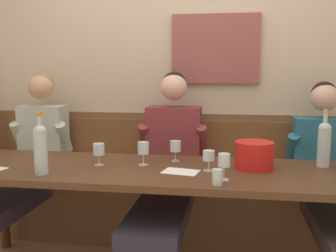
{
  "coord_description": "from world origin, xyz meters",
  "views": [
    {
      "loc": [
        0.41,
        -2.17,
        1.34
      ],
      "look_at": [
        -0.01,
        0.45,
        0.97
      ],
      "focal_mm": 42.32,
      "sensor_mm": 36.0,
      "label": 1
    }
  ],
  "objects_px": {
    "wine_glass_left_end": "(209,157)",
    "wine_glass_center_front": "(224,162)",
    "water_tumbler_center": "(217,177)",
    "person_center_right_seat": "(24,166)",
    "dining_table": "(162,180)",
    "wine_glass_mid_right": "(143,149)",
    "person_right_seat": "(167,171)",
    "wine_glass_mid_left": "(175,147)",
    "wine_glass_right_end": "(99,150)",
    "person_center_left_seat": "(332,185)",
    "wine_bottle_clear_water": "(40,147)",
    "ice_bucket": "(254,155)",
    "wine_bottle_green_tall": "(324,143)",
    "wall_bench": "(176,205)"
  },
  "relations": [
    {
      "from": "person_center_left_seat",
      "to": "water_tumbler_center",
      "type": "bearing_deg",
      "value": -140.28
    },
    {
      "from": "wine_glass_right_end",
      "to": "ice_bucket",
      "type": "bearing_deg",
      "value": 3.93
    },
    {
      "from": "person_center_right_seat",
      "to": "water_tumbler_center",
      "type": "bearing_deg",
      "value": -23.56
    },
    {
      "from": "person_center_right_seat",
      "to": "wine_bottle_clear_water",
      "type": "relative_size",
      "value": 3.67
    },
    {
      "from": "wall_bench",
      "to": "wine_glass_mid_left",
      "type": "relative_size",
      "value": 21.9
    },
    {
      "from": "person_right_seat",
      "to": "wine_glass_right_end",
      "type": "xyz_separation_m",
      "value": [
        -0.39,
        -0.31,
        0.2
      ]
    },
    {
      "from": "ice_bucket",
      "to": "water_tumbler_center",
      "type": "bearing_deg",
      "value": -118.28
    },
    {
      "from": "dining_table",
      "to": "water_tumbler_center",
      "type": "height_order",
      "value": "water_tumbler_center"
    },
    {
      "from": "wine_bottle_green_tall",
      "to": "water_tumbler_center",
      "type": "height_order",
      "value": "wine_bottle_green_tall"
    },
    {
      "from": "dining_table",
      "to": "wine_bottle_clear_water",
      "type": "xyz_separation_m",
      "value": [
        -0.67,
        -0.24,
        0.23
      ]
    },
    {
      "from": "wine_bottle_clear_water",
      "to": "wine_glass_mid_right",
      "type": "height_order",
      "value": "wine_bottle_clear_water"
    },
    {
      "from": "dining_table",
      "to": "wine_glass_mid_left",
      "type": "relative_size",
      "value": 19.7
    },
    {
      "from": "wine_glass_mid_right",
      "to": "wine_glass_right_end",
      "type": "bearing_deg",
      "value": -169.91
    },
    {
      "from": "person_center_left_seat",
      "to": "wine_glass_center_front",
      "type": "distance_m",
      "value": 0.89
    },
    {
      "from": "wine_glass_mid_left",
      "to": "wine_glass_left_end",
      "type": "xyz_separation_m",
      "value": [
        0.23,
        -0.22,
        -0.01
      ]
    },
    {
      "from": "dining_table",
      "to": "wine_glass_right_end",
      "type": "bearing_deg",
      "value": 177.09
    },
    {
      "from": "wine_glass_left_end",
      "to": "water_tumbler_center",
      "type": "xyz_separation_m",
      "value": [
        0.06,
        -0.29,
        -0.04
      ]
    },
    {
      "from": "person_right_seat",
      "to": "ice_bucket",
      "type": "relative_size",
      "value": 5.65
    },
    {
      "from": "wine_glass_mid_right",
      "to": "wine_glass_left_end",
      "type": "height_order",
      "value": "wine_glass_mid_right"
    },
    {
      "from": "ice_bucket",
      "to": "wine_glass_right_end",
      "type": "distance_m",
      "value": 0.97
    },
    {
      "from": "person_center_right_seat",
      "to": "dining_table",
      "type": "bearing_deg",
      "value": -16.62
    },
    {
      "from": "wine_bottle_green_tall",
      "to": "wine_glass_left_end",
      "type": "relative_size",
      "value": 2.9
    },
    {
      "from": "person_right_seat",
      "to": "wine_glass_mid_left",
      "type": "height_order",
      "value": "person_right_seat"
    },
    {
      "from": "wine_bottle_clear_water",
      "to": "wine_glass_left_end",
      "type": "xyz_separation_m",
      "value": [
        0.95,
        0.23,
        -0.07
      ]
    },
    {
      "from": "wine_glass_mid_left",
      "to": "wine_glass_mid_right",
      "type": "height_order",
      "value": "wine_glass_mid_right"
    },
    {
      "from": "wine_glass_left_end",
      "to": "wine_glass_center_front",
      "type": "height_order",
      "value": "wine_glass_center_front"
    },
    {
      "from": "wine_glass_mid_left",
      "to": "wine_glass_right_end",
      "type": "height_order",
      "value": "wine_glass_right_end"
    },
    {
      "from": "wine_glass_mid_left",
      "to": "wine_glass_center_front",
      "type": "distance_m",
      "value": 0.52
    },
    {
      "from": "wine_glass_mid_left",
      "to": "water_tumbler_center",
      "type": "distance_m",
      "value": 0.59
    },
    {
      "from": "person_right_seat",
      "to": "ice_bucket",
      "type": "distance_m",
      "value": 0.65
    },
    {
      "from": "dining_table",
      "to": "wine_glass_mid_right",
      "type": "xyz_separation_m",
      "value": [
        -0.13,
        0.07,
        0.18
      ]
    },
    {
      "from": "wine_bottle_green_tall",
      "to": "wine_glass_mid_right",
      "type": "distance_m",
      "value": 1.13
    },
    {
      "from": "wine_bottle_green_tall",
      "to": "water_tumbler_center",
      "type": "relative_size",
      "value": 4.25
    },
    {
      "from": "ice_bucket",
      "to": "wine_bottle_clear_water",
      "type": "bearing_deg",
      "value": -164.96
    },
    {
      "from": "wine_glass_mid_left",
      "to": "wine_glass_center_front",
      "type": "height_order",
      "value": "wine_glass_center_front"
    },
    {
      "from": "person_center_left_seat",
      "to": "wine_bottle_green_tall",
      "type": "height_order",
      "value": "person_center_left_seat"
    },
    {
      "from": "wine_glass_mid_left",
      "to": "wine_glass_right_end",
      "type": "xyz_separation_m",
      "value": [
        -0.46,
        -0.19,
        0.0
      ]
    },
    {
      "from": "wine_bottle_clear_water",
      "to": "person_right_seat",
      "type": "bearing_deg",
      "value": 41.58
    },
    {
      "from": "wine_bottle_clear_water",
      "to": "wine_glass_left_end",
      "type": "bearing_deg",
      "value": 13.41
    },
    {
      "from": "wine_glass_left_end",
      "to": "wine_glass_right_end",
      "type": "bearing_deg",
      "value": 177.1
    },
    {
      "from": "wall_bench",
      "to": "wine_glass_right_end",
      "type": "relative_size",
      "value": 21.45
    },
    {
      "from": "wine_glass_left_end",
      "to": "person_right_seat",
      "type": "bearing_deg",
      "value": 131.28
    },
    {
      "from": "wine_bottle_green_tall",
      "to": "wine_glass_center_front",
      "type": "relative_size",
      "value": 2.41
    },
    {
      "from": "dining_table",
      "to": "wine_glass_left_end",
      "type": "relative_size",
      "value": 21.75
    },
    {
      "from": "person_center_right_seat",
      "to": "wine_glass_center_front",
      "type": "relative_size",
      "value": 8.93
    },
    {
      "from": "ice_bucket",
      "to": "wine_glass_center_front",
      "type": "relative_size",
      "value": 1.59
    },
    {
      "from": "wine_bottle_clear_water",
      "to": "dining_table",
      "type": "bearing_deg",
      "value": 19.95
    },
    {
      "from": "person_right_seat",
      "to": "wine_glass_mid_left",
      "type": "bearing_deg",
      "value": -59.59
    },
    {
      "from": "wine_glass_center_front",
      "to": "wine_glass_right_end",
      "type": "xyz_separation_m",
      "value": [
        -0.79,
        0.22,
        -0.01
      ]
    },
    {
      "from": "wall_bench",
      "to": "wine_glass_center_front",
      "type": "distance_m",
      "value": 1.11
    }
  ]
}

